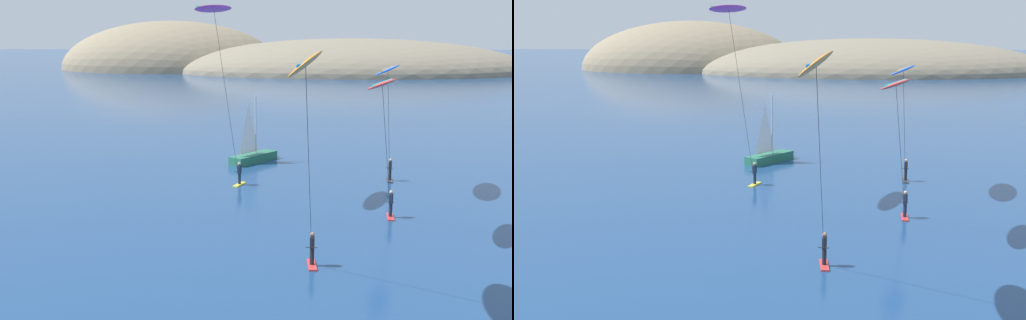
{
  "view_description": "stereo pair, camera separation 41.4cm",
  "coord_description": "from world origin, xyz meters",
  "views": [
    {
      "loc": [
        2.54,
        -7.59,
        11.51
      ],
      "look_at": [
        1.29,
        29.52,
        3.66
      ],
      "focal_mm": 45.0,
      "sensor_mm": 36.0,
      "label": 1
    },
    {
      "loc": [
        2.95,
        -7.57,
        11.51
      ],
      "look_at": [
        1.29,
        29.52,
        3.66
      ],
      "focal_mm": 45.0,
      "sensor_mm": 36.0,
      "label": 2
    }
  ],
  "objects": [
    {
      "name": "headland_island",
      "position": [
        -0.51,
        158.45,
        0.0
      ],
      "size": [
        120.52,
        53.66,
        25.12
      ],
      "color": "#7A705B",
      "rests_on": "ground"
    },
    {
      "name": "kitesurfer_red",
      "position": [
        8.28,
        27.31,
        7.59
      ],
      "size": [
        3.01,
        6.3,
        8.7
      ],
      "color": "red",
      "rests_on": "ground"
    },
    {
      "name": "sailboat_near",
      "position": [
        0.69,
        46.3,
        0.64
      ],
      "size": [
        4.47,
        5.24,
        5.7
      ],
      "color": "#23664C",
      "rests_on": "ground"
    },
    {
      "name": "kitesurfer_magenta",
      "position": [
        -1.42,
        34.47,
        11.34
      ],
      "size": [
        3.19,
        7.19,
        12.81
      ],
      "color": "yellow",
      "rests_on": "ground"
    },
    {
      "name": "kitesurfer_orange",
      "position": [
        3.67,
        17.84,
        9.32
      ],
      "size": [
        2.06,
        7.91,
        10.6
      ],
      "color": "red",
      "rests_on": "ground"
    },
    {
      "name": "kitesurfer_blue",
      "position": [
        10.12,
        36.9,
        7.91
      ],
      "size": [
        3.07,
        6.43,
        8.88
      ],
      "color": "#2D2D33",
      "rests_on": "ground"
    }
  ]
}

